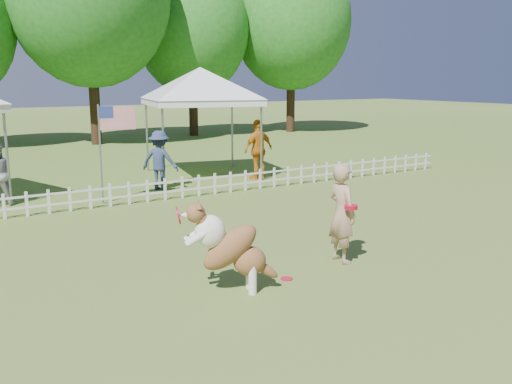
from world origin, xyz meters
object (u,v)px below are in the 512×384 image
flag_pole (101,155)px  spectator_b (160,160)px  dog (232,247)px  handler (342,213)px  spectator_c (258,149)px  canopy_tent_right (201,123)px  frisbee_on_turf (287,279)px

flag_pole → spectator_b: bearing=37.7°
dog → flag_pole: size_ratio=0.55×
handler → dog: handler is taller
dog → spectator_c: spectator_c is taller
flag_pole → spectator_b: (2.03, 1.03, -0.42)m
dog → flag_pole: flag_pole is taller
handler → spectator_b: 7.99m
dog → flag_pole: 7.27m
canopy_tent_right → flag_pole: canopy_tent_right is taller
flag_pole → spectator_b: flag_pole is taller
handler → spectator_c: bearing=-18.1°
frisbee_on_turf → spectator_c: size_ratio=0.10×
spectator_b → spectator_c: spectator_c is taller
dog → spectator_c: size_ratio=0.74×
dog → spectator_c: bearing=77.1°
dog → handler: bearing=28.3°
frisbee_on_turf → flag_pole: size_ratio=0.08×
dog → flag_pole: bearing=109.7°
handler → spectator_c: 8.65m
handler → canopy_tent_right: (1.95, 9.52, 0.87)m
spectator_b → canopy_tent_right: bearing=-97.5°
dog → canopy_tent_right: bearing=87.4°
canopy_tent_right → spectator_b: 2.75m
canopy_tent_right → handler: bearing=-89.5°
flag_pole → handler: bearing=-61.7°
spectator_b → spectator_c: 3.41m
dog → frisbee_on_turf: bearing=22.8°
handler → spectator_c: size_ratio=0.91×
handler → spectator_b: bearing=5.2°
canopy_tent_right → dog: bearing=-101.8°
canopy_tent_right → frisbee_on_turf: bearing=-96.6°
spectator_c → canopy_tent_right: bearing=-58.4°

